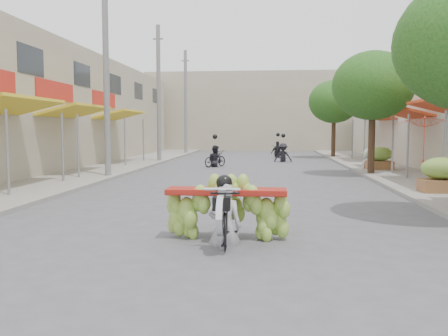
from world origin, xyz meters
TOP-DOWN VIEW (x-y plane):
  - ground at (0.00, 0.00)m, footprint 120.00×120.00m
  - sidewalk_left at (-7.00, 15.00)m, footprint 4.00×60.00m
  - sidewalk_right at (7.00, 15.00)m, footprint 4.00×60.00m
  - far_building at (0.00, 38.00)m, footprint 20.00×6.00m
  - utility_pole_mid at (-5.40, 12.00)m, footprint 0.60×0.24m
  - utility_pole_far at (-5.40, 21.00)m, footprint 0.60×0.24m
  - utility_pole_back at (-5.40, 30.00)m, footprint 0.60×0.24m
  - street_tree_mid at (5.40, 14.00)m, footprint 3.40×3.40m
  - street_tree_far at (5.40, 26.00)m, footprint 3.40×3.40m
  - produce_crate_mid at (6.20, 8.00)m, footprint 1.20×0.88m
  - produce_crate_far at (6.20, 16.00)m, footprint 1.20×0.88m
  - banana_motorbike at (0.33, 1.67)m, footprint 2.20×1.87m
  - market_umbrella at (5.82, 8.45)m, footprint 2.15×2.15m
  - pedestrian at (5.84, 16.54)m, footprint 1.09×0.97m
  - bg_motorbike_a at (-1.73, 17.99)m, footprint 1.30×1.57m
  - bg_motorbike_b at (1.92, 22.12)m, footprint 1.07×1.71m
  - bg_motorbike_c at (1.68, 26.18)m, footprint 1.09×1.55m

SIDE VIEW (x-z plane):
  - ground at x=0.00m, z-range 0.00..0.00m
  - sidewalk_left at x=-7.00m, z-range 0.00..0.12m
  - sidewalk_right at x=7.00m, z-range 0.00..0.12m
  - banana_motorbike at x=0.33m, z-range -0.33..1.71m
  - produce_crate_mid at x=6.20m, z-range 0.13..1.29m
  - produce_crate_far at x=6.20m, z-range 0.13..1.29m
  - bg_motorbike_a at x=-1.73m, z-range -0.21..1.74m
  - bg_motorbike_c at x=1.68m, z-range -0.14..1.81m
  - bg_motorbike_b at x=1.92m, z-range -0.13..1.82m
  - pedestrian at x=5.84m, z-range 0.12..2.01m
  - market_umbrella at x=5.82m, z-range 1.60..3.26m
  - far_building at x=0.00m, z-range 0.00..7.00m
  - street_tree_mid at x=5.40m, z-range 1.16..6.41m
  - street_tree_far at x=5.40m, z-range 1.16..6.41m
  - utility_pole_mid at x=-5.40m, z-range 0.03..8.03m
  - utility_pole_far at x=-5.40m, z-range 0.03..8.03m
  - utility_pole_back at x=-5.40m, z-range 0.03..8.03m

